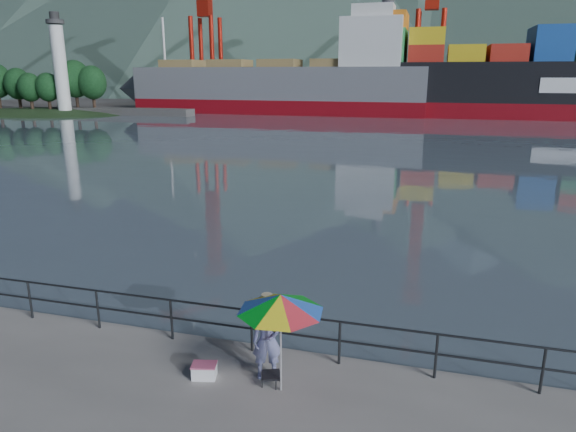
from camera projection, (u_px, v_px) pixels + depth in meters
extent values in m
cube|color=#4C5B68|center=(409.00, 98.00, 131.43)|extent=(500.00, 280.00, 0.00)
cube|color=#514F4C|center=(454.00, 107.00, 94.51)|extent=(200.00, 40.00, 0.40)
cylinder|color=#2D3033|center=(132.00, 295.00, 12.18)|extent=(22.00, 0.05, 0.05)
cylinder|color=#2D3033|center=(134.00, 312.00, 12.30)|extent=(22.00, 0.05, 0.05)
cube|color=#2D3033|center=(134.00, 314.00, 12.31)|extent=(22.00, 0.06, 1.00)
cone|color=#385147|center=(80.00, 20.00, 216.12)|extent=(228.80, 228.80, 55.00)
ellipsoid|color=#263F1E|center=(38.00, 112.00, 82.68)|extent=(48.00, 26.40, 8.40)
cylinder|color=white|center=(61.00, 70.00, 78.45)|extent=(2.00, 2.00, 13.00)
cylinder|color=#2D2D2D|center=(55.00, 18.00, 76.43)|extent=(1.80, 1.80, 2.00)
cube|color=#194CA5|center=(455.00, 100.00, 93.23)|extent=(6.00, 2.40, 2.60)
cube|color=orange|center=(494.00, 86.00, 90.84)|extent=(6.00, 2.40, 7.80)
cube|color=red|center=(534.00, 86.00, 89.15)|extent=(6.00, 2.40, 7.80)
cube|color=orange|center=(574.00, 94.00, 87.81)|extent=(6.00, 2.40, 5.20)
cube|color=red|center=(455.00, 93.00, 95.67)|extent=(6.00, 2.40, 5.20)
cube|color=yellow|center=(492.00, 93.00, 93.97)|extent=(6.00, 2.40, 5.20)
cube|color=yellow|center=(531.00, 86.00, 91.93)|extent=(6.00, 2.40, 7.80)
cube|color=gray|center=(569.00, 101.00, 90.94)|extent=(6.00, 2.40, 2.60)
imported|color=navy|center=(267.00, 340.00, 10.44)|extent=(0.73, 0.60, 1.71)
cylinder|color=white|center=(281.00, 348.00, 9.96)|extent=(0.04, 0.04, 1.89)
cone|color=#07A51D|center=(281.00, 303.00, 9.71)|extent=(2.10, 2.10, 0.35)
cube|color=black|center=(271.00, 375.00, 10.33)|extent=(0.48, 0.48, 0.05)
cube|color=#2D3033|center=(271.00, 380.00, 10.37)|extent=(0.31, 0.31, 0.19)
cube|color=white|center=(204.00, 371.00, 10.60)|extent=(0.55, 0.43, 0.28)
cylinder|color=black|center=(274.00, 350.00, 11.69)|extent=(0.36, 1.66, 1.19)
cube|color=maroon|center=(277.00, 107.00, 83.40)|extent=(47.01, 8.14, 2.50)
cube|color=slate|center=(277.00, 83.00, 82.39)|extent=(47.01, 8.14, 5.00)
cube|color=silver|center=(372.00, 43.00, 76.87)|extent=(9.00, 6.83, 7.00)
cube|color=maroon|center=(567.00, 111.00, 74.13)|extent=(64.65, 10.78, 2.50)
cube|color=black|center=(571.00, 83.00, 73.04)|extent=(64.65, 10.78, 5.60)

